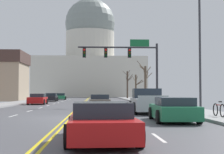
# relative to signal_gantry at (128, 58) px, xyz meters

# --- Properties ---
(ground) EXTENTS (20.00, 180.00, 0.20)m
(ground) POSITION_rel_signal_gantry_xyz_m (-4.74, -14.10, -4.81)
(ground) COLOR #4B4B50
(signal_gantry) EXTENTS (7.91, 0.41, 6.51)m
(signal_gantry) POSITION_rel_signal_gantry_xyz_m (0.00, 0.00, 0.00)
(signal_gantry) COLOR #28282D
(signal_gantry) RESTS_ON ground
(street_lamp_right) EXTENTS (2.22, 0.24, 7.66)m
(street_lamp_right) POSITION_rel_signal_gantry_xyz_m (3.17, -11.94, -0.14)
(street_lamp_right) COLOR #333338
(street_lamp_right) RESTS_ON ground
(capitol_building) EXTENTS (31.92, 18.23, 31.72)m
(capitol_building) POSITION_rel_signal_gantry_xyz_m (-4.74, 68.32, 6.84)
(capitol_building) COLOR beige
(capitol_building) RESTS_ON ground
(sedan_near_00) EXTENTS (1.95, 4.50, 1.24)m
(sedan_near_00) POSITION_rel_signal_gantry_xyz_m (-2.85, -3.77, -4.23)
(sedan_near_00) COLOR #6B6056
(sedan_near_00) RESTS_ON ground
(pickup_truck_near_01) EXTENTS (2.44, 5.37, 1.70)m
(pickup_truck_near_01) POSITION_rel_signal_gantry_xyz_m (0.39, -9.85, -4.07)
(pickup_truck_near_01) COLOR #ADB2B7
(pickup_truck_near_01) RESTS_ON ground
(sedan_near_02) EXTENTS (2.21, 4.57, 1.19)m
(sedan_near_02) POSITION_rel_signal_gantry_xyz_m (0.62, -16.68, -4.25)
(sedan_near_02) COLOR #1E7247
(sedan_near_02) RESTS_ON ground
(sedan_near_03) EXTENTS (2.16, 4.59, 1.16)m
(sedan_near_03) POSITION_rel_signal_gantry_xyz_m (-3.07, -23.28, -4.28)
(sedan_near_03) COLOR #B71414
(sedan_near_03) RESTS_ON ground
(sedan_oncoming_00) EXTENTS (2.05, 4.32, 1.26)m
(sedan_oncoming_00) POSITION_rel_signal_gantry_xyz_m (-9.99, 7.27, -4.22)
(sedan_oncoming_00) COLOR #B71414
(sedan_oncoming_00) RESTS_ON ground
(sedan_oncoming_01) EXTENTS (2.06, 4.70, 1.28)m
(sedan_oncoming_01) POSITION_rel_signal_gantry_xyz_m (-10.14, 20.74, -4.23)
(sedan_oncoming_01) COLOR black
(sedan_oncoming_01) RESTS_ON ground
(sedan_oncoming_02) EXTENTS (2.25, 4.45, 1.23)m
(sedan_oncoming_02) POSITION_rel_signal_gantry_xyz_m (-9.80, 31.71, -4.25)
(sedan_oncoming_02) COLOR #1E7247
(sedan_oncoming_02) RESTS_ON ground
(bare_tree_00) EXTENTS (1.55, 2.55, 4.23)m
(bare_tree_00) POSITION_rel_signal_gantry_xyz_m (3.67, 23.94, -2.44)
(bare_tree_00) COLOR #4C3D2D
(bare_tree_00) RESTS_ON ground
(bare_tree_02) EXTENTS (2.35, 2.28, 5.91)m
(bare_tree_02) POSITION_rel_signal_gantry_xyz_m (3.68, 39.42, -1.62)
(bare_tree_02) COLOR #423328
(bare_tree_02) RESTS_ON ground
(bare_tree_04) EXTENTS (1.88, 1.74, 5.32)m
(bare_tree_04) POSITION_rel_signal_gantry_xyz_m (3.09, 9.40, -2.15)
(bare_tree_04) COLOR brown
(bare_tree_04) RESTS_ON ground
(bicycle_parked) EXTENTS (0.12, 1.77, 0.85)m
(bicycle_parked) POSITION_rel_signal_gantry_xyz_m (3.45, -15.19, -4.34)
(bicycle_parked) COLOR black
(bicycle_parked) RESTS_ON ground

